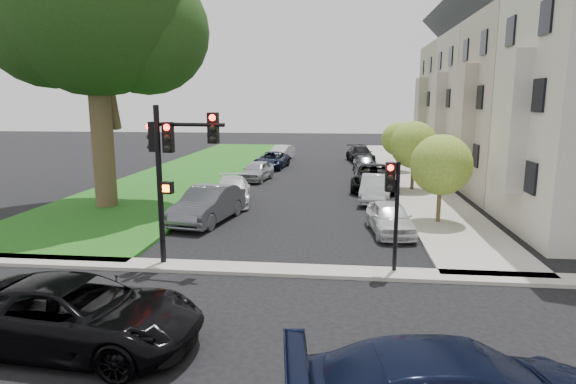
# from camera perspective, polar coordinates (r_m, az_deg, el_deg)

# --- Properties ---
(ground) EXTENTS (140.00, 140.00, 0.00)m
(ground) POSITION_cam_1_polar(r_m,az_deg,el_deg) (13.54, -2.35, -12.30)
(ground) COLOR black
(ground) RESTS_ON ground
(grass_strip) EXTENTS (8.00, 44.00, 0.12)m
(grass_strip) POSITION_cam_1_polar(r_m,az_deg,el_deg) (38.28, -10.37, 2.64)
(grass_strip) COLOR #1C5019
(grass_strip) RESTS_ON ground
(sidewalk_right) EXTENTS (3.50, 44.00, 0.12)m
(sidewalk_right) POSITION_cam_1_polar(r_m,az_deg,el_deg) (37.01, 13.72, 2.24)
(sidewalk_right) COLOR #9D9D9D
(sidewalk_right) RESTS_ON ground
(sidewalk_cross) EXTENTS (60.00, 1.00, 0.12)m
(sidewalk_cross) POSITION_cam_1_polar(r_m,az_deg,el_deg) (15.36, -1.23, -9.21)
(sidewalk_cross) COLOR #9D9D9D
(sidewalk_cross) RESTS_ON ground
(house_b) EXTENTS (7.70, 7.55, 15.97)m
(house_b) POSITION_cam_1_polar(r_m,az_deg,el_deg) (29.80, 27.69, 12.65)
(house_b) COLOR #9F9585
(house_b) RESTS_ON ground
(house_c) EXTENTS (7.70, 7.55, 15.97)m
(house_c) POSITION_cam_1_polar(r_m,az_deg,el_deg) (36.90, 23.42, 12.37)
(house_c) COLOR #BDB4AC
(house_c) RESTS_ON ground
(house_d) EXTENTS (7.70, 7.55, 15.97)m
(house_d) POSITION_cam_1_polar(r_m,az_deg,el_deg) (44.13, 20.54, 12.15)
(house_d) COLOR #A19A90
(house_d) RESTS_ON ground
(small_tree_a) EXTENTS (2.62, 2.62, 3.93)m
(small_tree_a) POSITION_cam_1_polar(r_m,az_deg,el_deg) (21.65, 17.69, 3.08)
(small_tree_a) COLOR brown
(small_tree_a) RESTS_ON ground
(small_tree_b) EXTENTS (2.78, 2.78, 4.17)m
(small_tree_b) POSITION_cam_1_polar(r_m,az_deg,el_deg) (29.41, 14.70, 5.42)
(small_tree_b) COLOR brown
(small_tree_b) RESTS_ON ground
(small_tree_c) EXTENTS (2.52, 2.52, 3.78)m
(small_tree_c) POSITION_cam_1_polar(r_m,az_deg,el_deg) (37.14, 12.95, 6.12)
(small_tree_c) COLOR brown
(small_tree_c) RESTS_ON ground
(traffic_signal_main) EXTENTS (2.54, 0.66, 5.18)m
(traffic_signal_main) POSITION_cam_1_polar(r_m,az_deg,el_deg) (15.58, -13.67, 4.07)
(traffic_signal_main) COLOR black
(traffic_signal_main) RESTS_ON ground
(traffic_signal_secondary) EXTENTS (0.45, 0.36, 3.52)m
(traffic_signal_secondary) POSITION_cam_1_polar(r_m,az_deg,el_deg) (14.87, 12.35, -0.54)
(traffic_signal_secondary) COLOR black
(traffic_signal_secondary) RESTS_ON ground
(car_cross_near) EXTENTS (5.67, 2.91, 1.53)m
(car_cross_near) POSITION_cam_1_polar(r_m,az_deg,el_deg) (11.65, -23.86, -13.08)
(car_cross_near) COLOR black
(car_cross_near) RESTS_ON ground
(car_parked_0) EXTENTS (1.95, 3.97, 1.30)m
(car_parked_0) POSITION_cam_1_polar(r_m,az_deg,el_deg) (19.92, 11.98, -3.02)
(car_parked_0) COLOR silver
(car_parked_0) RESTS_ON ground
(car_parked_1) EXTENTS (2.01, 4.49, 1.43)m
(car_parked_1) POSITION_cam_1_polar(r_m,az_deg,el_deg) (26.10, 10.38, 0.41)
(car_parked_1) COLOR #999BA0
(car_parked_1) RESTS_ON ground
(car_parked_2) EXTENTS (2.96, 5.69, 1.53)m
(car_parked_2) POSITION_cam_1_polar(r_m,az_deg,el_deg) (29.71, 10.09, 1.75)
(car_parked_2) COLOR black
(car_parked_2) RESTS_ON ground
(car_parked_3) EXTENTS (1.90, 3.96, 1.30)m
(car_parked_3) POSITION_cam_1_polar(r_m,az_deg,el_deg) (37.08, 9.10, 3.35)
(car_parked_3) COLOR #3F4247
(car_parked_3) RESTS_ON ground
(car_parked_4) EXTENTS (2.70, 5.05, 1.39)m
(car_parked_4) POSITION_cam_1_polar(r_m,az_deg,el_deg) (43.35, 8.55, 4.47)
(car_parked_4) COLOR black
(car_parked_4) RESTS_ON ground
(car_parked_5) EXTENTS (2.52, 5.06, 1.59)m
(car_parked_5) POSITION_cam_1_polar(r_m,az_deg,el_deg) (21.59, -9.45, -1.47)
(car_parked_5) COLOR #3F4247
(car_parked_5) RESTS_ON ground
(car_parked_6) EXTENTS (2.69, 4.93, 1.36)m
(car_parked_6) POSITION_cam_1_polar(r_m,az_deg,el_deg) (25.42, -6.67, 0.15)
(car_parked_6) COLOR silver
(car_parked_6) RESTS_ON ground
(car_parked_7) EXTENTS (2.15, 4.14, 1.35)m
(car_parked_7) POSITION_cam_1_polar(r_m,az_deg,el_deg) (32.68, -3.75, 2.53)
(car_parked_7) COLOR #999BA0
(car_parked_7) RESTS_ON ground
(car_parked_8) EXTENTS (2.65, 4.95, 1.32)m
(car_parked_8) POSITION_cam_1_polar(r_m,az_deg,el_deg) (38.70, -1.95, 3.80)
(car_parked_8) COLOR black
(car_parked_8) RESTS_ON ground
(car_parked_9) EXTENTS (2.20, 4.24, 1.33)m
(car_parked_9) POSITION_cam_1_polar(r_m,az_deg,el_deg) (44.37, -0.80, 4.68)
(car_parked_9) COLOR silver
(car_parked_9) RESTS_ON ground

